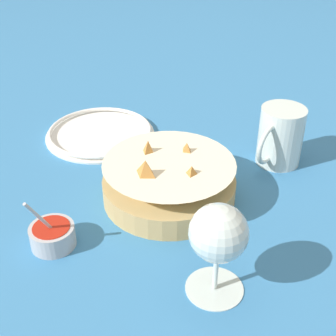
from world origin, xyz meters
name	(u,v)px	position (x,y,z in m)	size (l,w,h in m)	color
ground_plane	(173,194)	(0.00, 0.00, 0.00)	(4.00, 4.00, 0.00)	teal
food_basket	(168,181)	(0.01, 0.00, 0.03)	(0.22, 0.22, 0.10)	tan
sauce_cup	(52,235)	(0.21, -0.06, 0.02)	(0.07, 0.07, 0.10)	#B7B7BC
wine_glass	(218,236)	(0.13, 0.18, 0.09)	(0.08, 0.08, 0.14)	silver
beer_mug	(280,138)	(-0.21, 0.09, 0.05)	(0.13, 0.08, 0.11)	silver
side_plate	(100,133)	(-0.07, -0.25, 0.01)	(0.23, 0.23, 0.01)	white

